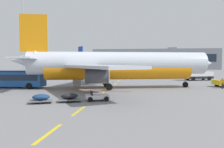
# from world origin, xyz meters

# --- Properties ---
(ground) EXTENTS (400.00, 400.00, 0.00)m
(ground) POSITION_xyz_m (40.00, 40.00, 0.00)
(ground) COLOR slate
(apron_paint_markings) EXTENTS (8.00, 98.21, 0.01)m
(apron_paint_markings) POSITION_xyz_m (18.00, 38.26, 0.00)
(apron_paint_markings) COLOR yellow
(apron_paint_markings) RESTS_ON ground
(airliner_foreground) EXTENTS (34.45, 33.59, 12.20)m
(airliner_foreground) POSITION_xyz_m (19.11, 26.19, 3.95)
(airliner_foreground) COLOR silver
(airliner_foreground) RESTS_ON ground
(airliner_mid_left) EXTENTS (29.30, 31.53, 12.71)m
(airliner_mid_left) POSITION_xyz_m (2.08, 86.62, 4.12)
(airliner_mid_left) COLOR silver
(airliner_mid_left) RESTS_ON ground
(apron_shuttle_bus) EXTENTS (12.12, 3.36, 3.00)m
(apron_shuttle_bus) POSITION_xyz_m (0.81, 24.46, 1.75)
(apron_shuttle_bus) COLOR #194C99
(apron_shuttle_bus) RESTS_ON ground
(fuel_service_truck) EXTENTS (7.39, 4.78, 3.14)m
(fuel_service_truck) POSITION_xyz_m (37.40, 46.53, 1.65)
(fuel_service_truck) COLOR black
(fuel_service_truck) RESTS_ON ground
(baggage_train) EXTENTS (8.49, 4.70, 1.14)m
(baggage_train) POSITION_xyz_m (15.71, 12.17, 0.52)
(baggage_train) COLOR silver
(baggage_train) RESTS_ON ground
(ground_crew_worker) EXTENTS (0.56, 0.50, 1.76)m
(ground_crew_worker) POSITION_xyz_m (37.04, 28.08, 1.01)
(ground_crew_worker) COLOR #232328
(ground_crew_worker) RESTS_ON ground
(uld_cargo_container) EXTENTS (1.62, 1.58, 1.60)m
(uld_cargo_container) POSITION_xyz_m (11.46, 29.64, 0.80)
(uld_cargo_container) COLOR #B7BCC6
(uld_cargo_container) RESTS_ON ground
(apron_light_mast_near) EXTENTS (1.80, 1.80, 26.60)m
(apron_light_mast_near) POSITION_xyz_m (-13.46, 54.12, 16.41)
(apron_light_mast_near) COLOR slate
(apron_light_mast_near) RESTS_ON ground
(terminal_satellite) EXTENTS (88.33, 24.97, 16.02)m
(terminal_satellite) POSITION_xyz_m (32.25, 157.88, 7.22)
(terminal_satellite) COLOR gray
(terminal_satellite) RESTS_ON ground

